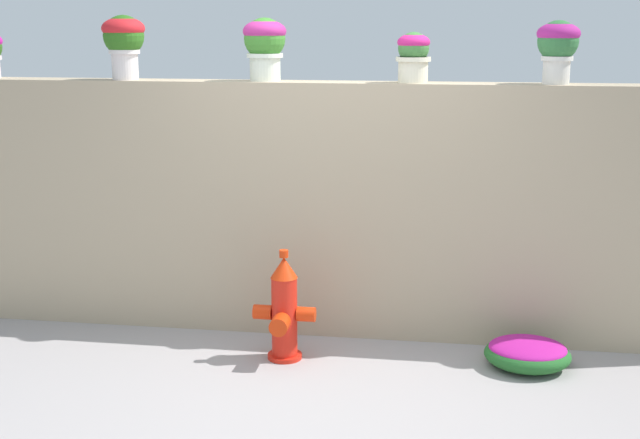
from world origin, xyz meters
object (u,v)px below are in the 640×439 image
(potted_plant_3, at_px, (413,54))
(fire_hydrant, at_px, (284,312))
(potted_plant_4, at_px, (558,44))
(potted_plant_2, at_px, (265,42))
(potted_plant_1, at_px, (124,38))
(flower_bush_left, at_px, (527,353))

(potted_plant_3, distance_m, fire_hydrant, 2.00)
(potted_plant_4, bearing_deg, fire_hydrant, -161.15)
(potted_plant_2, bearing_deg, potted_plant_1, -177.58)
(flower_bush_left, bearing_deg, potted_plant_2, 164.47)
(potted_plant_3, xyz_separation_m, flower_bush_left, (0.84, -0.49, -1.97))
(potted_plant_3, bearing_deg, fire_hydrant, -143.82)
(fire_hydrant, height_order, flower_bush_left, fire_hydrant)
(potted_plant_2, bearing_deg, potted_plant_4, -0.61)
(potted_plant_1, relative_size, potted_plant_4, 1.09)
(potted_plant_4, distance_m, flower_bush_left, 2.11)
(potted_plant_1, xyz_separation_m, potted_plant_4, (3.08, 0.02, -0.03))
(potted_plant_3, bearing_deg, potted_plant_1, -179.79)
(potted_plant_1, xyz_separation_m, potted_plant_3, (2.10, 0.01, -0.10))
(potted_plant_1, bearing_deg, potted_plant_3, 0.21)
(potted_plant_2, bearing_deg, flower_bush_left, -15.53)
(fire_hydrant, xyz_separation_m, flower_bush_left, (1.66, 0.10, -0.24))
(potted_plant_3, relative_size, fire_hydrant, 0.45)
(potted_plant_2, bearing_deg, potted_plant_3, -1.94)
(potted_plant_3, xyz_separation_m, potted_plant_4, (0.97, 0.01, 0.07))
(potted_plant_3, distance_m, flower_bush_left, 2.19)
(potted_plant_3, bearing_deg, potted_plant_2, 178.06)
(potted_plant_2, xyz_separation_m, flower_bush_left, (1.90, -0.53, -2.04))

